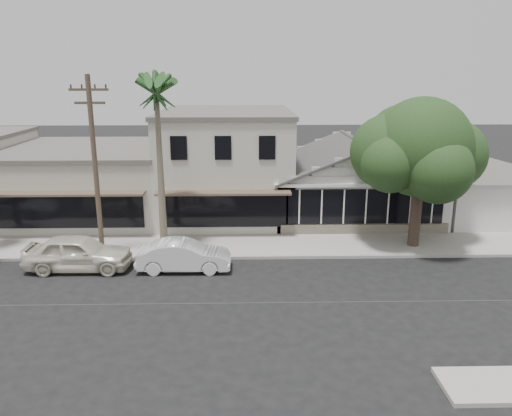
{
  "coord_description": "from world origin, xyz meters",
  "views": [
    {
      "loc": [
        -1.82,
        -18.54,
        9.11
      ],
      "look_at": [
        -1.26,
        6.0,
        2.37
      ],
      "focal_mm": 35.0,
      "sensor_mm": 36.0,
      "label": 1
    }
  ],
  "objects_px": {
    "car_0": "(78,253)",
    "shade_tree": "(418,150)",
    "car_1": "(184,256)",
    "utility_pole": "(95,165)"
  },
  "relations": [
    {
      "from": "car_0",
      "to": "car_1",
      "type": "height_order",
      "value": "car_0"
    },
    {
      "from": "car_0",
      "to": "shade_tree",
      "type": "xyz_separation_m",
      "value": [
        16.81,
        2.92,
        4.38
      ]
    },
    {
      "from": "car_1",
      "to": "shade_tree",
      "type": "distance_m",
      "value": 13.02
    },
    {
      "from": "shade_tree",
      "to": "car_0",
      "type": "bearing_deg",
      "value": -170.16
    },
    {
      "from": "car_0",
      "to": "shade_tree",
      "type": "distance_m",
      "value": 17.62
    },
    {
      "from": "utility_pole",
      "to": "shade_tree",
      "type": "xyz_separation_m",
      "value": [
        16.09,
        1.49,
        0.43
      ]
    },
    {
      "from": "car_1",
      "to": "shade_tree",
      "type": "height_order",
      "value": "shade_tree"
    },
    {
      "from": "car_0",
      "to": "shade_tree",
      "type": "bearing_deg",
      "value": -79.39
    },
    {
      "from": "utility_pole",
      "to": "car_0",
      "type": "distance_m",
      "value": 4.26
    },
    {
      "from": "car_0",
      "to": "utility_pole",
      "type": "bearing_deg",
      "value": -26.01
    }
  ]
}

